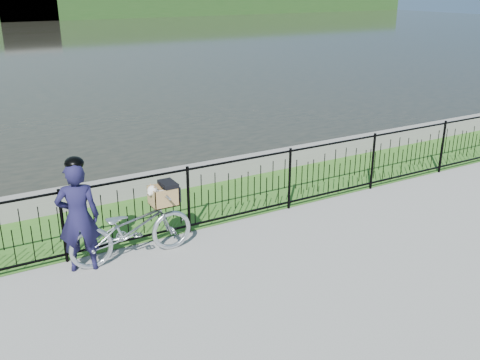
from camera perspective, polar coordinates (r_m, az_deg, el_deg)
ground at (r=8.18m, az=5.87°, el=-8.25°), size 120.00×120.00×0.00m
grass_strip at (r=10.18m, az=-2.66°, el=-2.19°), size 60.00×2.00×0.01m
water at (r=39.21m, az=-24.18°, el=12.88°), size 120.00×120.00×0.00m
quay_wall at (r=10.95m, az=-5.09°, el=0.50°), size 60.00×0.30×0.40m
fence at (r=9.15m, az=0.18°, el=-0.96°), size 14.00×0.06×1.15m
far_building_right at (r=65.13m, az=-21.85°, el=16.90°), size 6.00×3.00×3.20m
bicycle_rig at (r=8.08m, az=-11.39°, el=-4.94°), size 1.87×0.65×1.12m
cyclist at (r=7.81m, az=-16.89°, el=-3.66°), size 0.67×0.53×1.69m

